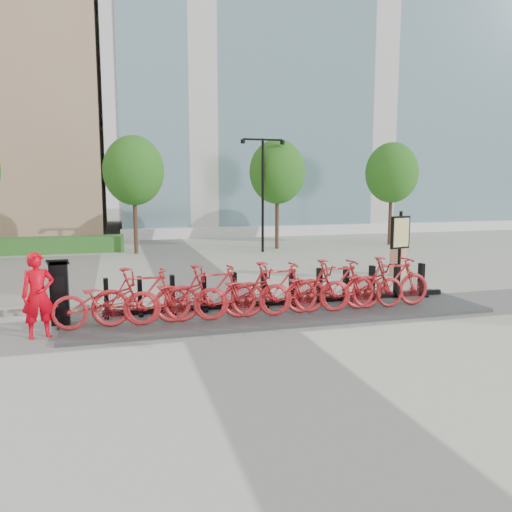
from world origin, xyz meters
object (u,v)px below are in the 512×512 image
object	(u,v)px
kiosk	(59,293)
map_sign	(400,235)
worker_red	(38,295)
construction_barrel	(398,261)
bike_0	(105,301)

from	to	relation	value
kiosk	map_sign	world-z (taller)	map_sign
worker_red	construction_barrel	bearing A→B (deg)	5.56
bike_0	kiosk	bearing A→B (deg)	60.90
kiosk	construction_barrel	size ratio (longest dim) A/B	1.39
bike_0	kiosk	world-z (taller)	kiosk
bike_0	worker_red	bearing A→B (deg)	93.36
bike_0	kiosk	distance (m)	1.05
worker_red	construction_barrel	distance (m)	11.19
construction_barrel	map_sign	distance (m)	1.49
kiosk	construction_barrel	xyz separation A→B (m)	(10.07, 3.54, -0.24)
kiosk	map_sign	size ratio (longest dim) A/B	0.63
kiosk	map_sign	bearing A→B (deg)	14.19
bike_0	worker_red	xyz separation A→B (m)	(-1.24, -0.07, 0.21)
kiosk	worker_red	xyz separation A→B (m)	(-0.33, -0.58, 0.10)
kiosk	map_sign	distance (m)	9.86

